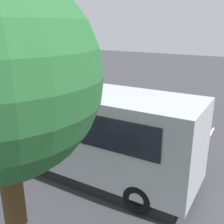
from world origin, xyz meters
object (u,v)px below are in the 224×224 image
object	(u,v)px
spectator_centre	(107,127)
spectator_right	(94,120)
tour_bus	(71,129)
stunt_motorcycle	(108,99)
parked_motorcycle_silver	(56,129)
spectator_far_right	(78,118)
traffic_cone	(143,116)
spectator_far_left	(148,132)
spectator_left	(128,134)

from	to	relation	value
spectator_centre	spectator_right	size ratio (longest dim) A/B	0.98
tour_bus	stunt_motorcycle	xyz separation A→B (m)	(2.28, -6.29, -0.63)
spectator_right	parked_motorcycle_silver	distance (m)	2.03
spectator_centre	parked_motorcycle_silver	size ratio (longest dim) A/B	0.85
spectator_far_right	tour_bus	bearing A→B (deg)	123.33
tour_bus	spectator_centre	size ratio (longest dim) A/B	5.50
spectator_centre	spectator_far_right	world-z (taller)	spectator_centre
spectator_centre	traffic_cone	world-z (taller)	spectator_centre
tour_bus	spectator_far_left	size ratio (longest dim) A/B	5.45
spectator_far_right	traffic_cone	xyz separation A→B (m)	(-1.75, -3.86, -0.73)
spectator_centre	stunt_motorcycle	distance (m)	4.80
spectator_far_left	spectator_right	bearing A→B (deg)	-0.48
spectator_far_left	traffic_cone	distance (m)	4.29
spectator_far_left	tour_bus	bearing A→B (deg)	51.11
spectator_far_right	spectator_far_left	bearing A→B (deg)	-178.46
tour_bus	spectator_centre	xyz separation A→B (m)	(-0.24, -2.22, -0.60)
spectator_far_left	spectator_far_right	world-z (taller)	spectator_far_left
tour_bus	spectator_far_left	distance (m)	3.34
spectator_far_left	stunt_motorcycle	world-z (taller)	spectator_far_left
spectator_left	spectator_centre	xyz separation A→B (m)	(1.11, -0.12, 0.07)
spectator_left	parked_motorcycle_silver	xyz separation A→B (m)	(3.87, 0.27, -0.49)
spectator_left	parked_motorcycle_silver	bearing A→B (deg)	4.00
spectator_left	spectator_right	distance (m)	2.14
stunt_motorcycle	traffic_cone	distance (m)	2.52
spectator_left	spectator_far_right	size ratio (longest dim) A/B	0.95
stunt_motorcycle	traffic_cone	world-z (taller)	stunt_motorcycle
spectator_far_right	spectator_centre	bearing A→B (deg)	172.53
spectator_right	spectator_far_right	xyz separation A→B (m)	(0.88, 0.12, -0.04)
spectator_right	spectator_left	bearing A→B (deg)	167.00
spectator_centre	spectator_far_right	xyz separation A→B (m)	(1.86, -0.24, -0.01)
parked_motorcycle_silver	spectator_right	bearing A→B (deg)	-157.18
stunt_motorcycle	spectator_centre	bearing A→B (deg)	121.75
parked_motorcycle_silver	spectator_left	bearing A→B (deg)	-176.00
spectator_far_left	traffic_cone	xyz separation A→B (m)	(1.93, -3.76, -0.75)
spectator_left	spectator_far_right	bearing A→B (deg)	-6.90
spectator_right	stunt_motorcycle	bearing A→B (deg)	-67.37
spectator_right	traffic_cone	distance (m)	3.91
parked_motorcycle_silver	traffic_cone	size ratio (longest dim) A/B	3.26
spectator_centre	tour_bus	bearing A→B (deg)	83.83
tour_bus	traffic_cone	xyz separation A→B (m)	(-0.14, -6.32, -1.34)
spectator_right	parked_motorcycle_silver	xyz separation A→B (m)	(1.79, 0.75, -0.59)
parked_motorcycle_silver	traffic_cone	xyz separation A→B (m)	(-2.66, -4.49, -0.18)
spectator_centre	spectator_far_right	distance (m)	1.87
tour_bus	spectator_right	bearing A→B (deg)	-74.09
tour_bus	spectator_right	distance (m)	2.75
tour_bus	spectator_centre	bearing A→B (deg)	-96.17
spectator_left	stunt_motorcycle	bearing A→B (deg)	-49.11
spectator_far_left	spectator_far_right	xyz separation A→B (m)	(3.68, 0.10, -0.02)
spectator_far_left	parked_motorcycle_silver	distance (m)	4.68
stunt_motorcycle	spectator_right	bearing A→B (deg)	112.63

